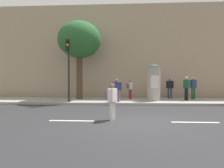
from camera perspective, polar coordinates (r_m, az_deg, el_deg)
The scene contains 13 objects.
ground_plane at distance 8.00m, azimuth 5.77°, elevation -10.55°, with size 80.00×80.00×0.00m, color #2B2B2D.
sidewalk_curb at distance 14.91m, azimuth 4.68°, elevation -4.80°, with size 36.00×4.00×0.15m, color #9E9B93.
lane_markings at distance 8.00m, azimuth 5.77°, elevation -10.52°, with size 25.80×0.16×0.01m.
building_backdrop at distance 19.98m, azimuth 4.39°, elevation 8.19°, with size 36.00×5.00×8.13m, color tan.
traffic_light at distance 13.63m, azimuth -12.29°, elevation 6.66°, with size 0.24×0.45×4.12m.
poster_column at distance 14.69m, azimuth 11.71°, elevation 0.62°, with size 1.03×1.03×2.64m.
street_tree at distance 16.16m, azimuth -9.22°, elevation 12.10°, with size 3.33×3.33×6.02m.
pedestrian_in_red_top at distance 8.15m, azimuth -0.05°, elevation -4.09°, with size 0.49×0.56×1.49m.
pedestrian_near_pole at distance 15.53m, azimuth 5.09°, elevation -1.01°, with size 0.47×0.61×1.49m.
pedestrian_with_bag at distance 13.40m, azimuth 1.34°, elevation -1.29°, with size 0.65×0.32×1.53m.
pedestrian_tallest at distance 16.65m, azimuth 22.05°, elevation -0.50°, with size 0.58×0.48×1.70m.
pedestrian_with_backpack at distance 16.50m, azimuth 16.06°, elevation -0.71°, with size 0.54×0.43×1.62m.
pedestrian_in_dark_shirt at distance 15.51m, azimuth 20.34°, elevation -0.57°, with size 0.32×0.66×1.72m.
Camera 1 is at (-0.32, -7.82, 1.62)m, focal length 32.26 mm.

